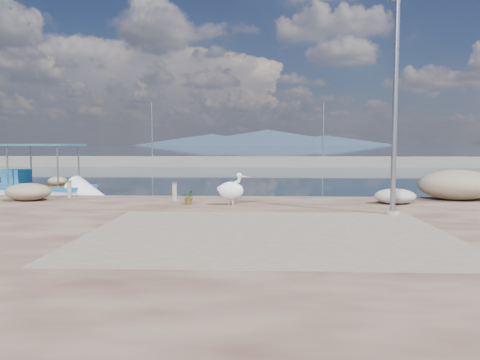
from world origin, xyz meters
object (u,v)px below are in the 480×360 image
(lamp_post, at_px, (395,110))
(bollard_near, at_px, (174,190))
(boat_left, at_px, (43,193))
(pelican, at_px, (231,190))

(lamp_post, relative_size, bollard_near, 9.48)
(lamp_post, distance_m, bollard_near, 8.73)
(boat_left, distance_m, pelican, 11.64)
(pelican, distance_m, lamp_post, 6.22)
(bollard_near, bearing_deg, boat_left, 147.63)
(pelican, xyz_separation_m, bollard_near, (-2.33, 1.32, -0.16))
(bollard_near, bearing_deg, pelican, -29.46)
(boat_left, distance_m, bollard_near, 8.97)
(pelican, height_order, lamp_post, lamp_post)
(boat_left, xyz_separation_m, pelican, (9.88, -6.10, 0.81))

